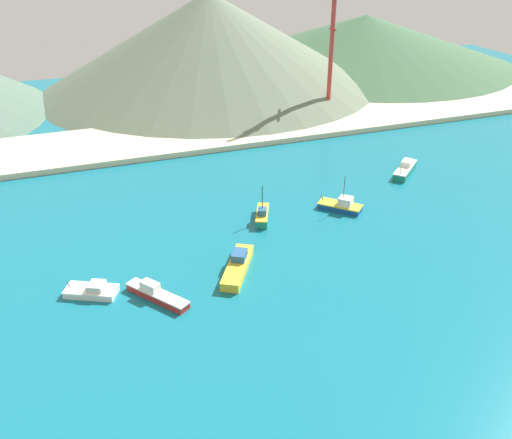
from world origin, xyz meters
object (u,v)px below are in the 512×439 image
fishing_boat_2 (341,205)px  fishing_boat_7 (92,290)px  fishing_boat_6 (238,266)px  fishing_boat_4 (405,169)px  radio_tower (332,46)px  fishing_boat_5 (156,294)px  fishing_boat_8 (262,215)px

fishing_boat_2 → fishing_boat_7: (-42.93, -10.66, -0.19)m
fishing_boat_2 → fishing_boat_6: (-22.97, -12.04, 0.03)m
fishing_boat_4 → radio_tower: radio_tower is taller
fishing_boat_4 → fishing_boat_6: (-42.47, -21.88, -0.01)m
fishing_boat_5 → fishing_boat_7: 8.70m
fishing_boat_4 → fishing_boat_5: fishing_boat_4 is taller
fishing_boat_2 → fishing_boat_8: size_ratio=1.03×
radio_tower → fishing_boat_2: bearing=-114.5°
fishing_boat_2 → fishing_boat_5: (-35.14, -14.54, -0.11)m
fishing_boat_2 → fishing_boat_5: fishing_boat_2 is taller
fishing_boat_2 → fishing_boat_4: fishing_boat_2 is taller
fishing_boat_6 → fishing_boat_2: bearing=27.7°
fishing_boat_2 → fishing_boat_8: fishing_boat_2 is taller
fishing_boat_4 → radio_tower: bearing=86.1°
radio_tower → fishing_boat_7: bearing=-137.6°
fishing_boat_2 → radio_tower: size_ratio=0.21×
fishing_boat_2 → radio_tower: 56.11m
fishing_boat_4 → fishing_boat_6: 47.78m
fishing_boat_8 → fishing_boat_6: bearing=-123.7°
fishing_boat_6 → fishing_boat_4: bearing=27.3°
fishing_boat_7 → fishing_boat_8: fishing_boat_8 is taller
fishing_boat_5 → fishing_boat_6: (12.17, 2.50, 0.14)m
fishing_boat_7 → fishing_boat_8: (28.81, 11.90, 0.27)m
fishing_boat_5 → radio_tower: (57.32, 63.27, 16.91)m
fishing_boat_2 → radio_tower: radio_tower is taller
fishing_boat_5 → fishing_boat_7: bearing=153.5°
fishing_boat_6 → fishing_boat_8: fishing_boat_8 is taller
fishing_boat_8 → radio_tower: radio_tower is taller
fishing_boat_2 → fishing_boat_5: bearing=-157.5°
fishing_boat_5 → fishing_boat_8: fishing_boat_8 is taller
fishing_boat_2 → fishing_boat_4: bearing=26.8°
fishing_boat_5 → radio_tower: radio_tower is taller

